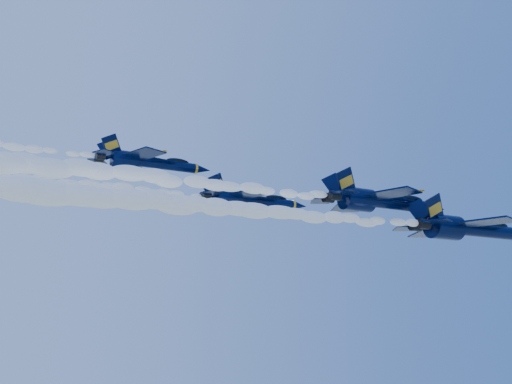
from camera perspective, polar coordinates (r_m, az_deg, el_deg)
name	(u,v)px	position (r m, az deg, el deg)	size (l,w,h in m)	color
jet_lead	(468,229)	(77.47, 20.42, -3.44)	(20.07, 16.47, 7.46)	black
smoke_trail_jet_lead	(244,210)	(58.68, -1.23, -1.78)	(45.98, 2.56, 2.30)	white
jet_second	(381,201)	(71.87, 12.41, -0.92)	(18.36, 15.06, 6.82)	black
smoke_trail_jet_second	(134,176)	(57.98, -12.09, 1.60)	(45.98, 2.34, 2.11)	white
jet_third	(249,200)	(75.44, -0.68, -0.80)	(15.66, 12.85, 5.82)	black
smoke_trail_jet_third	(6,177)	(68.21, -23.74, 1.36)	(45.98, 2.00, 1.80)	white
jet_fourth	(148,162)	(75.44, -10.74, 2.96)	(15.43, 12.65, 5.73)	black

